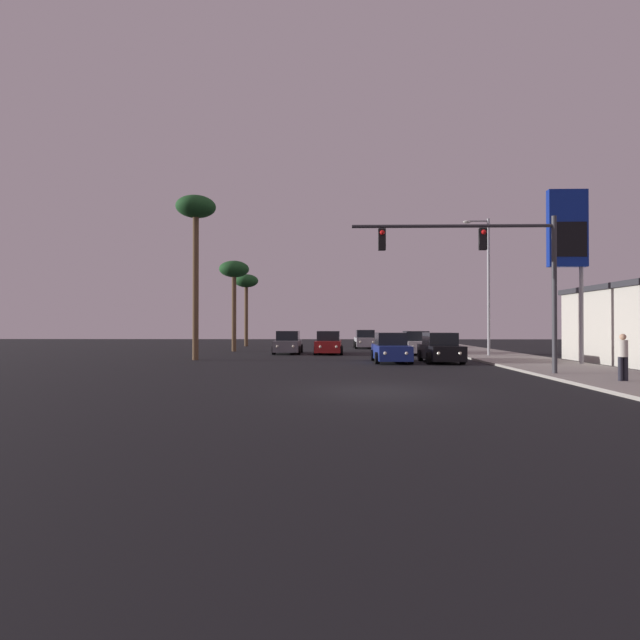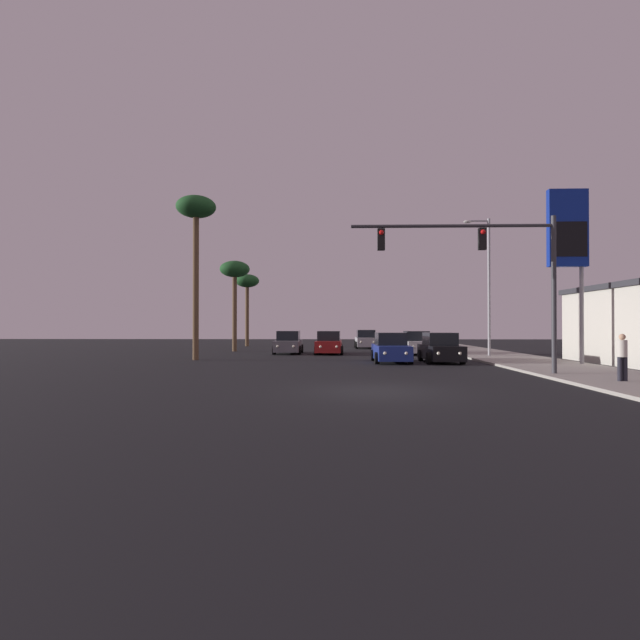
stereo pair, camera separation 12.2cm
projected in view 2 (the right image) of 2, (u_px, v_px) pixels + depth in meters
ground_plane at (376, 391)px, 15.87m from camera, size 120.00×120.00×0.00m
sidewalk_right at (544, 365)px, 25.61m from camera, size 5.00×60.00×0.12m
car_black at (440, 349)px, 28.14m from camera, size 2.04×4.34×1.68m
car_grey at (288, 343)px, 36.98m from camera, size 2.04×4.31×1.68m
car_blue at (391, 349)px, 28.23m from camera, size 2.04×4.33×1.68m
car_red at (329, 344)px, 36.37m from camera, size 2.04×4.34×1.68m
car_white at (416, 344)px, 36.09m from camera, size 2.04×4.31×1.68m
car_silver at (366, 340)px, 46.00m from camera, size 2.04×4.32×1.68m
traffic_light_mast at (493, 260)px, 20.61m from camera, size 8.46×0.36×6.50m
street_lamp at (487, 279)px, 32.72m from camera, size 1.74×0.24×9.00m
gas_station_sign at (568, 238)px, 25.73m from camera, size 2.00×0.42×9.00m
pedestrian_on_sidewalk at (622, 355)px, 17.64m from camera, size 0.34×0.32×1.67m
palm_tree_mid at (235, 273)px, 40.19m from camera, size 2.40×2.40×7.30m
palm_tree_far at (247, 284)px, 50.21m from camera, size 2.40×2.40×7.25m
palm_tree_near at (196, 217)px, 30.23m from camera, size 2.40×2.40×9.96m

